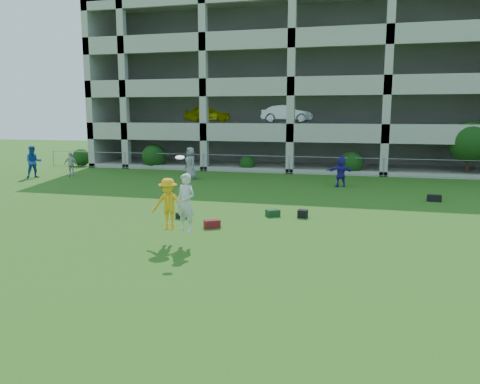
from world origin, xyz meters
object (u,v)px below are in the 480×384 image
(crate_d, at_px, (303,214))
(bystander_d, at_px, (341,172))
(bystander_a, at_px, (33,162))
(bystander_b, at_px, (71,164))
(frisbee_contest, at_px, (174,204))
(parking_garage, at_px, (306,88))
(bystander_c, at_px, (191,163))

(crate_d, bearing_deg, bystander_d, 82.73)
(bystander_a, bearing_deg, bystander_b, -5.93)
(bystander_d, bearing_deg, crate_d, 60.58)
(crate_d, distance_m, frisbee_contest, 5.83)
(bystander_d, height_order, parking_garage, parking_garage)
(crate_d, distance_m, parking_garage, 22.68)
(bystander_c, distance_m, parking_garage, 14.76)
(bystander_b, bearing_deg, frisbee_contest, -49.98)
(bystander_d, bearing_deg, bystander_b, -22.70)
(frisbee_contest, bearing_deg, bystander_a, 140.38)
(bystander_d, bearing_deg, bystander_a, -18.69)
(parking_garage, bearing_deg, frisbee_contest, -91.84)
(bystander_a, xyz_separation_m, bystander_b, (1.73, 1.29, -0.23))
(frisbee_contest, bearing_deg, bystander_c, 108.50)
(crate_d, height_order, parking_garage, parking_garage)
(bystander_a, relative_size, frisbee_contest, 0.85)
(bystander_b, distance_m, frisbee_contest, 18.06)
(bystander_c, bearing_deg, bystander_a, -126.19)
(bystander_a, distance_m, parking_garage, 21.59)
(bystander_d, height_order, frisbee_contest, frisbee_contest)
(bystander_c, height_order, parking_garage, parking_garage)
(crate_d, bearing_deg, bystander_a, 157.93)
(crate_d, bearing_deg, frisbee_contest, -125.92)
(bystander_b, distance_m, parking_garage, 19.58)
(bystander_b, bearing_deg, crate_d, -31.66)
(bystander_d, distance_m, frisbee_contest, 13.63)
(bystander_b, bearing_deg, parking_garage, 41.36)
(bystander_b, xyz_separation_m, bystander_d, (16.89, -0.16, 0.06))
(parking_garage, bearing_deg, bystander_c, -112.93)
(bystander_c, xyz_separation_m, parking_garage, (5.41, 12.78, 5.04))
(parking_garage, bearing_deg, bystander_a, -135.82)
(crate_d, height_order, frisbee_contest, frisbee_contest)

